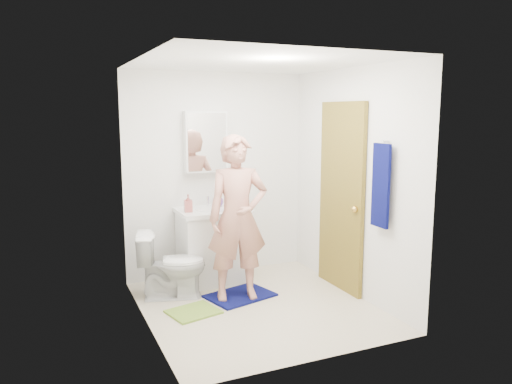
% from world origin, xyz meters
% --- Properties ---
extents(floor, '(2.20, 2.40, 0.02)m').
position_xyz_m(floor, '(0.00, 0.00, -0.01)').
color(floor, beige).
rests_on(floor, ground).
extents(ceiling, '(2.20, 2.40, 0.02)m').
position_xyz_m(ceiling, '(0.00, 0.00, 2.41)').
color(ceiling, white).
rests_on(ceiling, ground).
extents(wall_back, '(2.20, 0.02, 2.40)m').
position_xyz_m(wall_back, '(0.00, 1.21, 1.20)').
color(wall_back, silver).
rests_on(wall_back, ground).
extents(wall_front, '(2.20, 0.02, 2.40)m').
position_xyz_m(wall_front, '(0.00, -1.21, 1.20)').
color(wall_front, silver).
rests_on(wall_front, ground).
extents(wall_left, '(0.02, 2.40, 2.40)m').
position_xyz_m(wall_left, '(-1.11, 0.00, 1.20)').
color(wall_left, silver).
rests_on(wall_left, ground).
extents(wall_right, '(0.02, 2.40, 2.40)m').
position_xyz_m(wall_right, '(1.11, 0.00, 1.20)').
color(wall_right, silver).
rests_on(wall_right, ground).
extents(vanity_cabinet, '(0.75, 0.55, 0.80)m').
position_xyz_m(vanity_cabinet, '(-0.15, 0.91, 0.40)').
color(vanity_cabinet, white).
rests_on(vanity_cabinet, floor).
extents(countertop, '(0.79, 0.59, 0.05)m').
position_xyz_m(countertop, '(-0.15, 0.91, 0.83)').
color(countertop, white).
rests_on(countertop, vanity_cabinet).
extents(sink_basin, '(0.40, 0.40, 0.03)m').
position_xyz_m(sink_basin, '(-0.15, 0.91, 0.84)').
color(sink_basin, white).
rests_on(sink_basin, countertop).
extents(faucet, '(0.03, 0.03, 0.12)m').
position_xyz_m(faucet, '(-0.15, 1.09, 0.91)').
color(faucet, silver).
rests_on(faucet, countertop).
extents(medicine_cabinet, '(0.50, 0.12, 0.70)m').
position_xyz_m(medicine_cabinet, '(-0.15, 1.14, 1.60)').
color(medicine_cabinet, white).
rests_on(medicine_cabinet, wall_back).
extents(mirror_panel, '(0.46, 0.01, 0.66)m').
position_xyz_m(mirror_panel, '(-0.15, 1.08, 1.60)').
color(mirror_panel, white).
rests_on(mirror_panel, wall_back).
extents(door, '(0.05, 0.80, 2.05)m').
position_xyz_m(door, '(1.07, 0.15, 1.02)').
color(door, olive).
rests_on(door, ground).
extents(door_knob, '(0.07, 0.07, 0.07)m').
position_xyz_m(door_knob, '(1.03, -0.17, 0.95)').
color(door_knob, gold).
rests_on(door_knob, door).
extents(towel, '(0.03, 0.24, 0.80)m').
position_xyz_m(towel, '(1.03, -0.57, 1.25)').
color(towel, '#080B4C').
rests_on(towel, wall_right).
extents(towel_hook, '(0.06, 0.02, 0.02)m').
position_xyz_m(towel_hook, '(1.07, -0.57, 1.67)').
color(towel_hook, silver).
rests_on(towel_hook, wall_right).
extents(toilet, '(0.77, 0.56, 0.71)m').
position_xyz_m(toilet, '(-0.72, 0.60, 0.36)').
color(toilet, white).
rests_on(toilet, floor).
extents(bath_mat, '(0.77, 0.63, 0.02)m').
position_xyz_m(bath_mat, '(-0.06, 0.32, 0.01)').
color(bath_mat, '#080B4C').
rests_on(bath_mat, floor).
extents(green_rug, '(0.54, 0.49, 0.02)m').
position_xyz_m(green_rug, '(-0.64, 0.10, 0.01)').
color(green_rug, '#7DA336').
rests_on(green_rug, floor).
extents(soap_dispenser, '(0.10, 0.10, 0.19)m').
position_xyz_m(soap_dispenser, '(-0.45, 0.87, 0.95)').
color(soap_dispenser, '#B75955').
rests_on(soap_dispenser, countertop).
extents(toothbrush_cup, '(0.15, 0.15, 0.10)m').
position_xyz_m(toothbrush_cup, '(-0.04, 1.04, 0.90)').
color(toothbrush_cup, '#744599').
rests_on(toothbrush_cup, countertop).
extents(man, '(0.68, 0.51, 1.70)m').
position_xyz_m(man, '(-0.10, 0.27, 0.87)').
color(man, tan).
rests_on(man, bath_mat).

